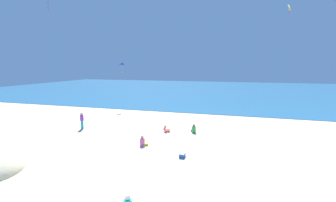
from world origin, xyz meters
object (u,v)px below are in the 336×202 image
Objects in this scene: beach_chair_mid_beach at (166,129)px; person_4 at (194,129)px; cooler_box at (182,155)px; kite_blue at (122,64)px; person_1 at (82,119)px; kite_yellow at (289,8)px; person_5 at (143,142)px.

person_4 reaches higher than beach_chair_mid_beach.
kite_blue reaches higher than cooler_box.
person_1 is at bearing 159.30° from cooler_box.
kite_yellow is at bearing 54.49° from cooler_box.
person_1 reaches higher than person_4.
person_5 is at bearing 158.63° from cooler_box.
kite_yellow is at bearing -47.27° from person_1.
person_5 reaches higher than person_4.
kite_yellow reaches higher than person_4.
person_1 reaches higher than beach_chair_mid_beach.
kite_blue is at bearing 104.80° from beach_chair_mid_beach.
person_1 is at bearing -159.76° from kite_yellow.
person_1 reaches higher than cooler_box.
person_1 reaches higher than person_5.
beach_chair_mid_beach is at bearing -152.33° from kite_yellow.
kite_blue is (-11.98, 9.64, 6.05)m from person_4.
person_4 is 14.72m from kite_yellow.
beach_chair_mid_beach is 4.15m from person_5.
beach_chair_mid_beach is 2.53m from person_4.
cooler_box is at bearing -125.51° from kite_yellow.
person_4 is (10.56, 1.77, -0.64)m from person_1.
cooler_box is at bearing -91.62° from beach_chair_mid_beach.
person_5 is at bearing -139.29° from kite_yellow.
kite_yellow is at bearing -12.71° from kite_blue.
person_1 is at bearing 73.85° from person_4.
person_4 is (2.49, 0.44, 0.04)m from beach_chair_mid_beach.
kite_yellow is (8.09, 5.11, 11.18)m from person_4.
kite_yellow reaches higher than cooler_box.
person_5 is (-3.12, -4.54, 0.00)m from person_4.
person_1 is 2.04× the size of person_5.
beach_chair_mid_beach is 0.97× the size of person_4.
person_4 is 0.50× the size of kite_blue.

